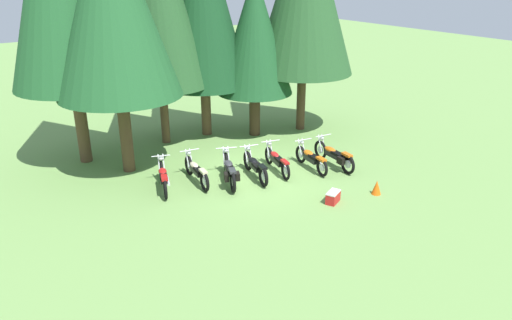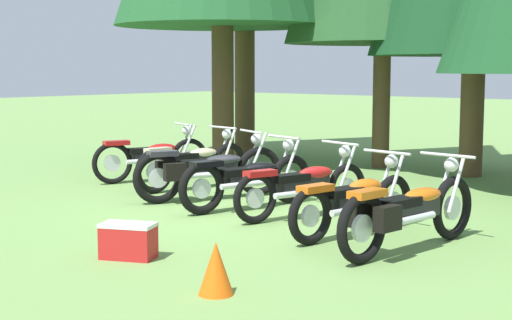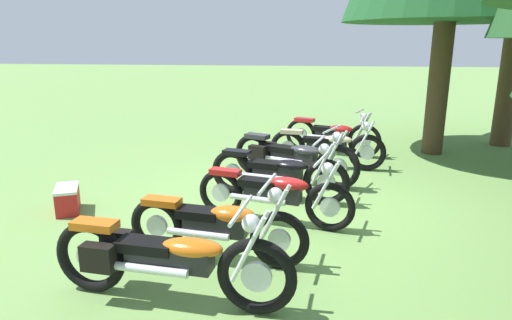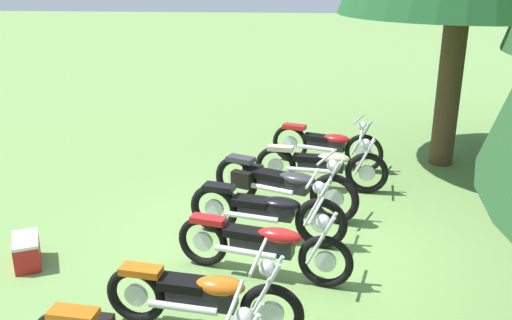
# 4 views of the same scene
# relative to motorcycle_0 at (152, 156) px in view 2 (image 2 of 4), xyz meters

# --- Properties ---
(ground_plane) EXTENTS (80.00, 80.00, 0.00)m
(ground_plane) POSITION_rel_motorcycle_0_xyz_m (3.13, -0.82, -0.45)
(ground_plane) COLOR #6B934C
(motorcycle_0) EXTENTS (0.92, 2.10, 1.02)m
(motorcycle_0) POSITION_rel_motorcycle_0_xyz_m (0.00, 0.00, 0.00)
(motorcycle_0) COLOR black
(motorcycle_0) RESTS_ON ground_plane
(motorcycle_1) EXTENTS (0.71, 2.28, 1.01)m
(motorcycle_1) POSITION_rel_motorcycle_0_xyz_m (1.18, -0.13, -0.01)
(motorcycle_1) COLOR black
(motorcycle_1) RESTS_ON ground_plane
(motorcycle_2) EXTENTS (1.18, 2.30, 1.04)m
(motorcycle_2) POSITION_rel_motorcycle_0_xyz_m (2.14, -0.79, 0.01)
(motorcycle_2) COLOR black
(motorcycle_2) RESTS_ON ground_plane
(motorcycle_3) EXTENTS (0.83, 2.26, 1.02)m
(motorcycle_3) POSITION_rel_motorcycle_0_xyz_m (3.11, -0.95, -0.01)
(motorcycle_3) COLOR black
(motorcycle_3) RESTS_ON ground_plane
(motorcycle_4) EXTENTS (0.84, 2.22, 0.99)m
(motorcycle_4) POSITION_rel_motorcycle_0_xyz_m (4.09, -0.92, -0.02)
(motorcycle_4) COLOR black
(motorcycle_4) RESTS_ON ground_plane
(motorcycle_5) EXTENTS (0.73, 2.15, 0.99)m
(motorcycle_5) POSITION_rel_motorcycle_0_xyz_m (5.26, -1.47, -0.02)
(motorcycle_5) COLOR black
(motorcycle_5) RESTS_ON ground_plane
(motorcycle_6) EXTENTS (0.75, 2.44, 1.03)m
(motorcycle_6) POSITION_rel_motorcycle_0_xyz_m (6.16, -1.78, 0.01)
(motorcycle_6) COLOR black
(motorcycle_6) RESTS_ON ground_plane
(picnic_cooler) EXTENTS (0.65, 0.53, 0.38)m
(picnic_cooler) POSITION_rel_motorcycle_0_xyz_m (4.07, -3.98, -0.26)
(picnic_cooler) COLOR red
(picnic_cooler) RESTS_ON ground_plane
(traffic_cone) EXTENTS (0.32, 0.32, 0.48)m
(traffic_cone) POSITION_rel_motorcycle_0_xyz_m (5.69, -4.33, -0.21)
(traffic_cone) COLOR #EA590F
(traffic_cone) RESTS_ON ground_plane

